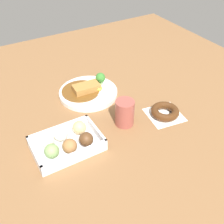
# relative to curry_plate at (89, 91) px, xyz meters

# --- Properties ---
(ground_plane) EXTENTS (1.60, 1.60, 0.00)m
(ground_plane) POSITION_rel_curry_plate_xyz_m (0.00, 0.17, -0.02)
(ground_plane) COLOR brown
(curry_plate) EXTENTS (0.23, 0.23, 0.07)m
(curry_plate) POSITION_rel_curry_plate_xyz_m (0.00, 0.00, 0.00)
(curry_plate) COLOR white
(curry_plate) RESTS_ON ground_plane
(donut_box) EXTENTS (0.21, 0.14, 0.06)m
(donut_box) POSITION_rel_curry_plate_xyz_m (0.19, 0.23, 0.01)
(donut_box) COLOR white
(donut_box) RESTS_ON ground_plane
(chocolate_ring_donut) EXTENTS (0.14, 0.14, 0.03)m
(chocolate_ring_donut) POSITION_rel_curry_plate_xyz_m (-0.18, 0.25, -0.00)
(chocolate_ring_donut) COLOR white
(chocolate_ring_donut) RESTS_ON ground_plane
(coffee_mug) EXTENTS (0.07, 0.07, 0.09)m
(coffee_mug) POSITION_rel_curry_plate_xyz_m (-0.03, 0.22, 0.03)
(coffee_mug) COLOR #9E4C42
(coffee_mug) RESTS_ON ground_plane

